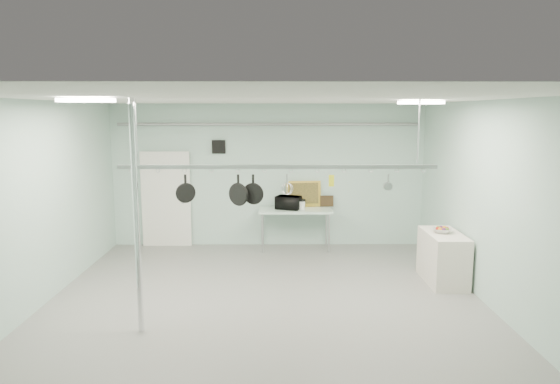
{
  "coord_description": "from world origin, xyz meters",
  "views": [
    {
      "loc": [
        0.17,
        -7.15,
        3.01
      ],
      "look_at": [
        0.24,
        1.0,
        1.7
      ],
      "focal_mm": 32.0,
      "sensor_mm": 36.0,
      "label": 1
    }
  ],
  "objects_px": {
    "chrome_pole": "(136,219)",
    "skillet_left": "(186,188)",
    "fruit_bowl": "(442,230)",
    "skillet_mid": "(238,190)",
    "coffee_canister": "(302,205)",
    "skillet_right": "(253,189)",
    "side_cabinet": "(443,258)",
    "pot_rack": "(278,165)",
    "prep_table": "(295,212)",
    "microwave": "(288,203)"
  },
  "relations": [
    {
      "from": "chrome_pole",
      "to": "skillet_left",
      "type": "xyz_separation_m",
      "value": [
        0.51,
        0.9,
        0.28
      ]
    },
    {
      "from": "fruit_bowl",
      "to": "skillet_mid",
      "type": "relative_size",
      "value": 0.71
    },
    {
      "from": "chrome_pole",
      "to": "coffee_canister",
      "type": "distance_m",
      "value": 4.86
    },
    {
      "from": "coffee_canister",
      "to": "skillet_right",
      "type": "xyz_separation_m",
      "value": [
        -0.91,
        -3.26,
        0.87
      ]
    },
    {
      "from": "chrome_pole",
      "to": "coffee_canister",
      "type": "relative_size",
      "value": 17.19
    },
    {
      "from": "coffee_canister",
      "to": "fruit_bowl",
      "type": "xyz_separation_m",
      "value": [
        2.38,
        -2.14,
        -0.06
      ]
    },
    {
      "from": "side_cabinet",
      "to": "pot_rack",
      "type": "xyz_separation_m",
      "value": [
        -2.95,
        -1.1,
        1.78
      ]
    },
    {
      "from": "prep_table",
      "to": "skillet_right",
      "type": "relative_size",
      "value": 3.68
    },
    {
      "from": "coffee_canister",
      "to": "skillet_right",
      "type": "relative_size",
      "value": 0.43
    },
    {
      "from": "pot_rack",
      "to": "microwave",
      "type": "relative_size",
      "value": 9.2
    },
    {
      "from": "chrome_pole",
      "to": "skillet_mid",
      "type": "bearing_deg",
      "value": 34.65
    },
    {
      "from": "microwave",
      "to": "coffee_canister",
      "type": "distance_m",
      "value": 0.29
    },
    {
      "from": "chrome_pole",
      "to": "fruit_bowl",
      "type": "xyz_separation_m",
      "value": [
        4.82,
        2.03,
        -0.66
      ]
    },
    {
      "from": "side_cabinet",
      "to": "prep_table",
      "type": "bearing_deg",
      "value": 139.21
    },
    {
      "from": "prep_table",
      "to": "skillet_mid",
      "type": "xyz_separation_m",
      "value": [
        -1.0,
        -3.3,
        1.01
      ]
    },
    {
      "from": "side_cabinet",
      "to": "skillet_right",
      "type": "height_order",
      "value": "skillet_right"
    },
    {
      "from": "chrome_pole",
      "to": "skillet_right",
      "type": "xyz_separation_m",
      "value": [
        1.53,
        0.9,
        0.27
      ]
    },
    {
      "from": "pot_rack",
      "to": "chrome_pole",
      "type": "bearing_deg",
      "value": -154.65
    },
    {
      "from": "skillet_left",
      "to": "skillet_right",
      "type": "distance_m",
      "value": 1.02
    },
    {
      "from": "side_cabinet",
      "to": "microwave",
      "type": "relative_size",
      "value": 2.3
    },
    {
      "from": "microwave",
      "to": "skillet_mid",
      "type": "xyz_separation_m",
      "value": [
        -0.85,
        -3.3,
        0.79
      ]
    },
    {
      "from": "fruit_bowl",
      "to": "skillet_left",
      "type": "height_order",
      "value": "skillet_left"
    },
    {
      "from": "prep_table",
      "to": "coffee_canister",
      "type": "bearing_deg",
      "value": -14.7
    },
    {
      "from": "skillet_mid",
      "to": "skillet_right",
      "type": "xyz_separation_m",
      "value": [
        0.23,
        0.0,
        0.03
      ]
    },
    {
      "from": "prep_table",
      "to": "skillet_left",
      "type": "xyz_separation_m",
      "value": [
        -1.79,
        -3.3,
        1.05
      ]
    },
    {
      "from": "prep_table",
      "to": "side_cabinet",
      "type": "distance_m",
      "value": 3.39
    },
    {
      "from": "pot_rack",
      "to": "microwave",
      "type": "height_order",
      "value": "pot_rack"
    },
    {
      "from": "microwave",
      "to": "coffee_canister",
      "type": "bearing_deg",
      "value": -167.03
    },
    {
      "from": "side_cabinet",
      "to": "chrome_pole",
      "type": "bearing_deg",
      "value": -157.59
    },
    {
      "from": "microwave",
      "to": "skillet_right",
      "type": "distance_m",
      "value": 3.46
    },
    {
      "from": "skillet_right",
      "to": "side_cabinet",
      "type": "bearing_deg",
      "value": 37.08
    },
    {
      "from": "pot_rack",
      "to": "skillet_left",
      "type": "xyz_separation_m",
      "value": [
        -1.39,
        0.0,
        -0.35
      ]
    },
    {
      "from": "fruit_bowl",
      "to": "skillet_mid",
      "type": "distance_m",
      "value": 3.8
    },
    {
      "from": "side_cabinet",
      "to": "skillet_right",
      "type": "distance_m",
      "value": 3.78
    },
    {
      "from": "coffee_canister",
      "to": "skillet_mid",
      "type": "distance_m",
      "value": 3.56
    },
    {
      "from": "fruit_bowl",
      "to": "coffee_canister",
      "type": "bearing_deg",
      "value": 138.09
    },
    {
      "from": "prep_table",
      "to": "coffee_canister",
      "type": "xyz_separation_m",
      "value": [
        0.14,
        -0.04,
        0.17
      ]
    },
    {
      "from": "skillet_left",
      "to": "pot_rack",
      "type": "bearing_deg",
      "value": -25.74
    },
    {
      "from": "prep_table",
      "to": "coffee_canister",
      "type": "relative_size",
      "value": 8.59
    },
    {
      "from": "microwave",
      "to": "skillet_right",
      "type": "relative_size",
      "value": 1.2
    },
    {
      "from": "skillet_mid",
      "to": "fruit_bowl",
      "type": "bearing_deg",
      "value": 50.02
    },
    {
      "from": "chrome_pole",
      "to": "pot_rack",
      "type": "xyz_separation_m",
      "value": [
        1.9,
        0.9,
        0.63
      ]
    },
    {
      "from": "skillet_left",
      "to": "prep_table",
      "type": "bearing_deg",
      "value": 35.73
    },
    {
      "from": "pot_rack",
      "to": "fruit_bowl",
      "type": "relative_size",
      "value": 13.86
    },
    {
      "from": "microwave",
      "to": "skillet_mid",
      "type": "height_order",
      "value": "skillet_mid"
    },
    {
      "from": "microwave",
      "to": "side_cabinet",
      "type": "bearing_deg",
      "value": 161.09
    },
    {
      "from": "skillet_mid",
      "to": "prep_table",
      "type": "bearing_deg",
      "value": 105.45
    },
    {
      "from": "prep_table",
      "to": "coffee_canister",
      "type": "distance_m",
      "value": 0.22
    },
    {
      "from": "pot_rack",
      "to": "skillet_right",
      "type": "bearing_deg",
      "value": 180.0
    },
    {
      "from": "side_cabinet",
      "to": "fruit_bowl",
      "type": "distance_m",
      "value": 0.49
    }
  ]
}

